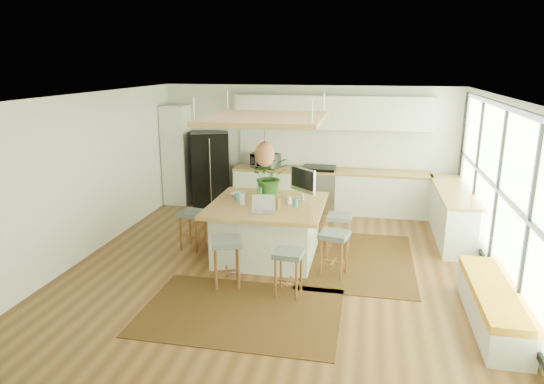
% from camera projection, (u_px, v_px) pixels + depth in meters
% --- Properties ---
extents(floor, '(7.00, 7.00, 0.00)m').
position_uv_depth(floor, '(278.00, 266.00, 7.80)').
color(floor, '#583419').
rests_on(floor, ground).
extents(ceiling, '(7.00, 7.00, 0.00)m').
position_uv_depth(ceiling, '(279.00, 96.00, 7.10)').
color(ceiling, white).
rests_on(ceiling, ground).
extents(wall_back, '(6.50, 0.00, 6.50)m').
position_uv_depth(wall_back, '(308.00, 147.00, 10.77)').
color(wall_back, silver).
rests_on(wall_back, ground).
extents(wall_front, '(6.50, 0.00, 6.50)m').
position_uv_depth(wall_front, '(202.00, 284.00, 4.14)').
color(wall_front, silver).
rests_on(wall_front, ground).
extents(wall_left, '(0.00, 7.00, 7.00)m').
position_uv_depth(wall_left, '(87.00, 176.00, 8.07)').
color(wall_left, silver).
rests_on(wall_left, ground).
extents(wall_right, '(0.00, 7.00, 7.00)m').
position_uv_depth(wall_right, '(505.00, 196.00, 6.83)').
color(wall_right, silver).
rests_on(wall_right, ground).
extents(window_wall, '(0.10, 6.20, 2.60)m').
position_uv_depth(window_wall, '(503.00, 193.00, 6.82)').
color(window_wall, black).
rests_on(window_wall, wall_right).
extents(pantry, '(0.55, 0.60, 2.25)m').
position_uv_depth(pantry, '(178.00, 155.00, 11.09)').
color(pantry, silver).
rests_on(pantry, floor).
extents(back_counter_base, '(4.20, 0.60, 0.88)m').
position_uv_depth(back_counter_base, '(330.00, 192.00, 10.59)').
color(back_counter_base, silver).
rests_on(back_counter_base, floor).
extents(back_counter_top, '(4.24, 0.64, 0.05)m').
position_uv_depth(back_counter_top, '(330.00, 171.00, 10.47)').
color(back_counter_top, '#9D6C37').
rests_on(back_counter_top, back_counter_base).
extents(backsplash, '(4.20, 0.02, 0.80)m').
position_uv_depth(backsplash, '(332.00, 148.00, 10.64)').
color(backsplash, white).
rests_on(backsplash, wall_back).
extents(upper_cabinets, '(4.20, 0.34, 0.70)m').
position_uv_depth(upper_cabinets, '(333.00, 112.00, 10.28)').
color(upper_cabinets, silver).
rests_on(upper_cabinets, wall_back).
extents(range, '(0.76, 0.62, 1.00)m').
position_uv_depth(range, '(318.00, 189.00, 10.63)').
color(range, '#A5A5AA').
rests_on(range, floor).
extents(right_counter_base, '(0.60, 2.50, 0.88)m').
position_uv_depth(right_counter_base, '(452.00, 214.00, 9.02)').
color(right_counter_base, silver).
rests_on(right_counter_base, floor).
extents(right_counter_top, '(0.64, 2.54, 0.05)m').
position_uv_depth(right_counter_top, '(455.00, 191.00, 8.90)').
color(right_counter_top, '#9D6C37').
rests_on(right_counter_top, right_counter_base).
extents(window_bench, '(0.52, 2.00, 0.50)m').
position_uv_depth(window_bench, '(492.00, 305.00, 6.04)').
color(window_bench, silver).
rests_on(window_bench, floor).
extents(ceiling_panel, '(1.86, 1.86, 0.80)m').
position_uv_depth(ceiling_panel, '(265.00, 136.00, 7.71)').
color(ceiling_panel, '#9D6C37').
rests_on(ceiling_panel, ceiling).
extents(rug_near, '(2.60, 1.80, 0.01)m').
position_uv_depth(rug_near, '(241.00, 312.00, 6.38)').
color(rug_near, black).
rests_on(rug_near, floor).
extents(rug_right, '(1.80, 2.60, 0.01)m').
position_uv_depth(rug_right, '(358.00, 260.00, 8.04)').
color(rug_right, black).
rests_on(rug_right, floor).
extents(fridge, '(0.99, 0.88, 1.67)m').
position_uv_depth(fridge, '(210.00, 165.00, 10.98)').
color(fridge, black).
rests_on(fridge, floor).
extents(island, '(1.85, 1.85, 0.93)m').
position_uv_depth(island, '(267.00, 230.00, 8.10)').
color(island, '#9D6C37').
rests_on(island, floor).
extents(stool_near_left, '(0.54, 0.54, 0.72)m').
position_uv_depth(stool_near_left, '(227.00, 263.00, 7.06)').
color(stool_near_left, '#505759').
rests_on(stool_near_left, floor).
extents(stool_near_right, '(0.42, 0.42, 0.66)m').
position_uv_depth(stool_near_right, '(288.00, 271.00, 6.77)').
color(stool_near_right, '#505759').
rests_on(stool_near_right, floor).
extents(stool_right_front, '(0.49, 0.49, 0.70)m').
position_uv_depth(stool_right_front, '(334.00, 254.00, 7.40)').
color(stool_right_front, '#505759').
rests_on(stool_right_front, floor).
extents(stool_right_back, '(0.41, 0.41, 0.68)m').
position_uv_depth(stool_right_back, '(339.00, 233.00, 8.30)').
color(stool_right_back, '#505759').
rests_on(stool_right_back, floor).
extents(stool_left_side, '(0.48, 0.48, 0.69)m').
position_uv_depth(stool_left_side, '(193.00, 229.00, 8.46)').
color(stool_left_side, '#505759').
rests_on(stool_left_side, floor).
extents(laptop, '(0.42, 0.44, 0.27)m').
position_uv_depth(laptop, '(263.00, 205.00, 7.47)').
color(laptop, '#A5A5AA').
rests_on(laptop, island).
extents(monitor, '(0.60, 0.57, 0.56)m').
position_uv_depth(monitor, '(303.00, 185.00, 8.12)').
color(monitor, '#A5A5AA').
rests_on(monitor, island).
extents(microwave, '(0.65, 0.50, 0.39)m').
position_uv_depth(microwave, '(265.00, 159.00, 10.66)').
color(microwave, '#A5A5AA').
rests_on(microwave, back_counter_top).
extents(island_plant, '(0.86, 0.89, 0.54)m').
position_uv_depth(island_plant, '(270.00, 180.00, 8.39)').
color(island_plant, '#1E4C19').
rests_on(island_plant, island).
extents(island_bowl, '(0.28, 0.28, 0.06)m').
position_uv_depth(island_bowl, '(238.00, 195.00, 8.40)').
color(island_bowl, white).
rests_on(island_bowl, island).
extents(island_bottle_0, '(0.07, 0.07, 0.19)m').
position_uv_depth(island_bottle_0, '(237.00, 195.00, 8.16)').
color(island_bottle_0, teal).
rests_on(island_bottle_0, island).
extents(island_bottle_1, '(0.07, 0.07, 0.19)m').
position_uv_depth(island_bottle_1, '(241.00, 199.00, 7.89)').
color(island_bottle_1, white).
rests_on(island_bottle_1, island).
extents(island_bottle_2, '(0.07, 0.07, 0.19)m').
position_uv_depth(island_bottle_2, '(279.00, 204.00, 7.63)').
color(island_bottle_2, olive).
rests_on(island_bottle_2, island).
extents(island_bottle_3, '(0.07, 0.07, 0.19)m').
position_uv_depth(island_bottle_3, '(289.00, 198.00, 7.94)').
color(island_bottle_3, white).
rests_on(island_bottle_3, island).
extents(island_bottle_4, '(0.07, 0.07, 0.19)m').
position_uv_depth(island_bottle_4, '(259.00, 193.00, 8.23)').
color(island_bottle_4, '#4D7F4C').
rests_on(island_bottle_4, island).
extents(island_bottle_5, '(0.07, 0.07, 0.19)m').
position_uv_depth(island_bottle_5, '(297.00, 201.00, 7.77)').
color(island_bottle_5, teal).
rests_on(island_bottle_5, island).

